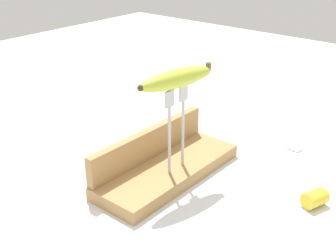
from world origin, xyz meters
TOP-DOWN VIEW (x-y plane):
  - ground_plane at (0.00, 0.00)m, footprint 3.00×3.00m
  - wooden_board at (0.00, 0.00)m, footprint 0.38×0.14m
  - board_backstop at (0.00, 0.06)m, footprint 0.37×0.02m
  - fork_stand_center at (-0.00, -0.02)m, footprint 0.07×0.01m
  - banana_raised_center at (-0.00, -0.02)m, footprint 0.20×0.08m
  - fork_fallen_far at (0.33, -0.12)m, footprint 0.05×0.19m
  - banana_chunk_near at (0.11, -0.31)m, footprint 0.06×0.05m

SIDE VIEW (x-z plane):
  - ground_plane at x=0.00m, z-range 0.00..0.00m
  - fork_fallen_far at x=0.33m, z-range 0.00..0.01m
  - wooden_board at x=0.00m, z-range 0.00..0.03m
  - banana_chunk_near at x=0.11m, z-range 0.00..0.04m
  - board_backstop at x=0.00m, z-range 0.03..0.10m
  - fork_stand_center at x=0.00m, z-range 0.05..0.25m
  - banana_raised_center at x=0.00m, z-range 0.23..0.27m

